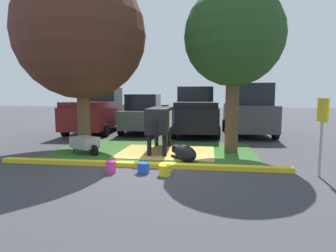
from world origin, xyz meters
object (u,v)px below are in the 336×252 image
(person_handler, at_px, (168,124))
(wheelbarrow, at_px, (85,143))
(hatchback_white, at_px, (144,114))
(bucket_yellow, at_px, (165,170))
(bucket_pink, at_px, (111,167))
(shade_tree_left, at_px, (81,34))
(calf_lying, at_px, (184,153))
(pickup_truck_black, at_px, (195,112))
(bucket_blue, at_px, (143,167))
(shade_tree_right, at_px, (234,37))
(pickup_truck_maroon, at_px, (98,111))
(suv_dark_grey, at_px, (248,109))
(parking_sign, at_px, (322,122))
(cow_holstein, at_px, (160,119))

(person_handler, bearing_deg, wheelbarrow, -136.07)
(hatchback_white, bearing_deg, bucket_yellow, -73.64)
(person_handler, relative_size, bucket_pink, 4.96)
(shade_tree_left, xyz_separation_m, calf_lying, (3.88, -1.55, -3.91))
(person_handler, xyz_separation_m, hatchback_white, (-1.79, 3.46, 0.16))
(shade_tree_left, relative_size, wheelbarrow, 4.28)
(calf_lying, relative_size, pickup_truck_black, 0.23)
(person_handler, height_order, bucket_blue, person_handler)
(shade_tree_right, height_order, bucket_blue, shade_tree_right)
(person_handler, relative_size, pickup_truck_maroon, 0.28)
(calf_lying, distance_m, bucket_blue, 1.74)
(bucket_yellow, bearing_deg, hatchback_white, 106.36)
(hatchback_white, distance_m, pickup_truck_black, 2.75)
(bucket_pink, height_order, suv_dark_grey, suv_dark_grey)
(bucket_pink, distance_m, pickup_truck_black, 8.03)
(bucket_blue, bearing_deg, bucket_pink, -171.14)
(pickup_truck_maroon, bearing_deg, shade_tree_right, -35.00)
(bucket_pink, height_order, hatchback_white, hatchback_white)
(shade_tree_left, relative_size, bucket_pink, 20.91)
(hatchback_white, bearing_deg, bucket_blue, -77.30)
(shade_tree_right, height_order, bucket_pink, shade_tree_right)
(person_handler, height_order, parking_sign, parking_sign)
(cow_holstein, distance_m, calf_lying, 1.87)
(wheelbarrow, xyz_separation_m, bucket_blue, (2.44, -1.95, -0.25))
(parking_sign, relative_size, bucket_yellow, 6.08)
(hatchback_white, bearing_deg, pickup_truck_black, -3.13)
(cow_holstein, xyz_separation_m, bucket_yellow, (0.60, -2.97, -0.99))
(wheelbarrow, height_order, bucket_yellow, wheelbarrow)
(suv_dark_grey, bearing_deg, bucket_blue, -115.68)
(hatchback_white, bearing_deg, wheelbarrow, -96.67)
(shade_tree_left, xyz_separation_m, bucket_pink, (2.14, -3.14, -3.99))
(cow_holstein, bearing_deg, pickup_truck_maroon, 131.41)
(shade_tree_left, height_order, person_handler, shade_tree_left)
(person_handler, xyz_separation_m, bucket_blue, (-0.03, -4.33, -0.68))
(pickup_truck_black, bearing_deg, person_handler, -106.00)
(bucket_yellow, xyz_separation_m, pickup_truck_black, (0.40, 7.81, 0.97))
(bucket_blue, relative_size, bucket_yellow, 1.05)
(cow_holstein, distance_m, bucket_yellow, 3.18)
(wheelbarrow, relative_size, bucket_pink, 4.88)
(shade_tree_left, bearing_deg, bucket_pink, -55.73)
(shade_tree_right, height_order, wheelbarrow, shade_tree_right)
(calf_lying, bearing_deg, bucket_yellow, -102.28)
(person_handler, height_order, bucket_pink, person_handler)
(pickup_truck_maroon, distance_m, pickup_truck_black, 5.24)
(shade_tree_right, relative_size, cow_holstein, 1.77)
(shade_tree_left, bearing_deg, shade_tree_right, -0.93)
(pickup_truck_black, bearing_deg, bucket_yellow, -92.96)
(parking_sign, bearing_deg, wheelbarrow, 165.89)
(shade_tree_right, bearing_deg, bucket_yellow, -120.97)
(calf_lying, height_order, hatchback_white, hatchback_white)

